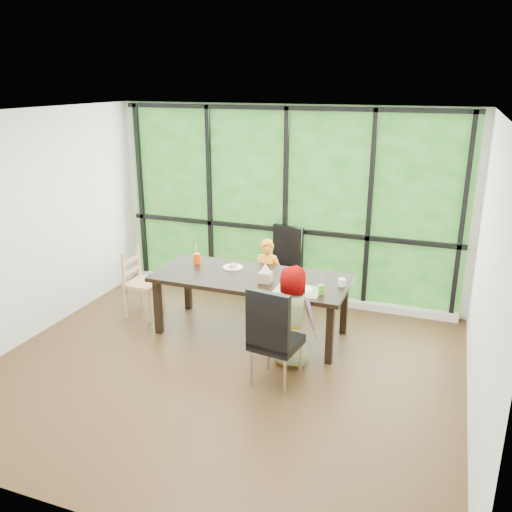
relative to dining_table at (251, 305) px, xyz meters
name	(u,v)px	position (x,y,z in m)	size (l,w,h in m)	color
ground	(224,368)	(0.03, -0.92, -0.38)	(5.00, 5.00, 0.00)	black
back_wall	(287,205)	(0.03, 1.33, 0.98)	(5.00, 5.00, 0.00)	silver
foliage_backdrop	(286,205)	(0.03, 1.31, 0.98)	(4.80, 0.02, 2.65)	#175015
window_mullions	(285,205)	(0.03, 1.27, 0.98)	(4.80, 0.06, 2.65)	black
window_sill	(283,294)	(0.03, 1.23, -0.33)	(4.80, 0.12, 0.10)	silver
dining_table	(251,305)	(0.00, 0.00, 0.00)	(2.35, 1.00, 0.75)	black
chair_window_leather	(280,267)	(0.05, 1.01, 0.17)	(0.46, 0.46, 1.08)	black
chair_interior_leather	(276,335)	(0.65, -0.98, 0.17)	(0.46, 0.46, 1.08)	black
chair_end_beech	(144,283)	(-1.53, 0.01, 0.08)	(0.42, 0.40, 0.90)	tan
child_toddler	(267,278)	(0.00, 0.60, 0.14)	(0.38, 0.25, 1.03)	orange
child_older	(293,317)	(0.69, -0.56, 0.20)	(0.56, 0.36, 1.14)	slate
placemat	(298,290)	(0.66, -0.25, 0.38)	(0.52, 0.38, 0.01)	tan
plate_far	(233,267)	(-0.32, 0.20, 0.38)	(0.25, 0.25, 0.02)	white
plate_near	(300,289)	(0.68, -0.22, 0.38)	(0.26, 0.26, 0.02)	white
orange_cup	(197,259)	(-0.82, 0.19, 0.44)	(0.09, 0.09, 0.13)	#FF4E00
green_cup	(321,290)	(0.92, -0.26, 0.43)	(0.07, 0.07, 0.11)	#53C31F
white_mug	(342,282)	(1.09, 0.07, 0.42)	(0.09, 0.09, 0.09)	white
tissue_box	(265,277)	(0.23, -0.12, 0.44)	(0.14, 0.14, 0.12)	tan
crepe_rolls_far	(233,265)	(-0.32, 0.20, 0.41)	(0.10, 0.12, 0.04)	tan
crepe_rolls_near	(300,287)	(0.68, -0.22, 0.41)	(0.05, 0.12, 0.04)	tan
straw_white	(197,251)	(-0.82, 0.19, 0.55)	(0.01, 0.01, 0.20)	white
straw_pink	(321,282)	(0.92, -0.26, 0.52)	(0.01, 0.01, 0.20)	pink
tissue	(265,268)	(0.23, -0.12, 0.55)	(0.12, 0.12, 0.11)	white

